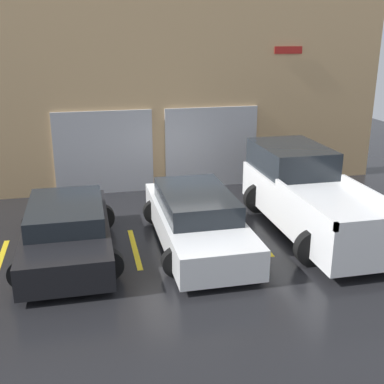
% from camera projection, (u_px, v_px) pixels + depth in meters
% --- Properties ---
extents(ground_plane, '(28.00, 28.00, 0.00)m').
position_uv_depth(ground_plane, '(185.00, 222.00, 12.54)').
color(ground_plane, black).
extents(shophouse_building, '(14.16, 0.68, 5.88)m').
position_uv_depth(shophouse_building, '(162.00, 95.00, 14.68)').
color(shophouse_building, tan).
rests_on(shophouse_building, ground).
extents(pickup_truck, '(2.40, 5.32, 1.88)m').
position_uv_depth(pickup_truck, '(308.00, 195.00, 11.95)').
color(pickup_truck, white).
rests_on(pickup_truck, ground).
extents(sedan_white, '(2.14, 4.77, 1.25)m').
position_uv_depth(sedan_white, '(196.00, 219.00, 11.17)').
color(sedan_white, white).
rests_on(sedan_white, ground).
extents(sedan_side, '(2.22, 4.27, 1.19)m').
position_uv_depth(sedan_side, '(67.00, 230.00, 10.56)').
color(sedan_side, black).
rests_on(sedan_side, ground).
extents(parking_stripe_far_left, '(0.12, 2.20, 0.01)m').
position_uv_depth(parking_stripe_far_left, '(0.00, 261.00, 10.42)').
color(parking_stripe_far_left, gold).
rests_on(parking_stripe_far_left, ground).
extents(parking_stripe_left, '(0.12, 2.20, 0.01)m').
position_uv_depth(parking_stripe_left, '(135.00, 248.00, 11.02)').
color(parking_stripe_left, gold).
rests_on(parking_stripe_left, ground).
extents(parking_stripe_centre, '(0.12, 2.20, 0.01)m').
position_uv_depth(parking_stripe_centre, '(255.00, 237.00, 11.63)').
color(parking_stripe_centre, gold).
rests_on(parking_stripe_centre, ground).
extents(parking_stripe_right, '(0.12, 2.20, 0.01)m').
position_uv_depth(parking_stripe_right, '(364.00, 227.00, 12.24)').
color(parking_stripe_right, gold).
rests_on(parking_stripe_right, ground).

